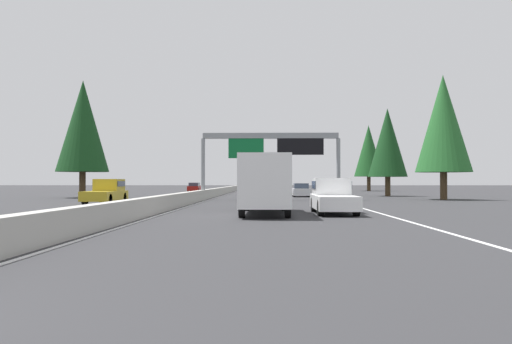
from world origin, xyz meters
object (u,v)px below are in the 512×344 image
at_px(sedan_far_right, 301,190).
at_px(conifer_left_near, 83,126).
at_px(bus_mid_right, 249,181).
at_px(conifer_right_far, 369,151).
at_px(conifer_right_near, 443,124).
at_px(oncoming_near, 194,187).
at_px(sign_gantry_overhead, 272,147).
at_px(pickup_mid_center, 333,196).
at_px(oncoming_far, 107,192).
at_px(conifer_right_mid, 388,143).
at_px(box_truck_near_center, 265,183).

bearing_deg(sedan_far_right, conifer_left_near, 99.77).
bearing_deg(bus_mid_right, conifer_right_far, -126.91).
xyz_separation_m(bus_mid_right, conifer_right_far, (-16.26, -21.65, 5.33)).
bearing_deg(conifer_right_near, conifer_right_far, -2.08).
distance_m(bus_mid_right, conifer_right_far, 27.59).
height_order(oncoming_near, conifer_right_near, conifer_right_near).
bearing_deg(conifer_right_near, sign_gantry_overhead, 93.22).
height_order(pickup_mid_center, oncoming_near, pickup_mid_center).
distance_m(oncoming_far, conifer_right_mid, 33.39).
bearing_deg(box_truck_near_center, sign_gantry_overhead, -1.52).
relative_size(pickup_mid_center, sedan_far_right, 1.27).
height_order(sign_gantry_overhead, conifer_left_near, conifer_left_near).
distance_m(conifer_right_near, conifer_left_near, 35.65).
distance_m(sign_gantry_overhead, box_truck_near_center, 20.78).
relative_size(sedan_far_right, conifer_left_near, 0.36).
bearing_deg(conifer_right_near, bus_mid_right, 18.51).
height_order(oncoming_far, conifer_right_near, conifer_right_near).
bearing_deg(conifer_right_near, oncoming_far, 107.73).
xyz_separation_m(pickup_mid_center, oncoming_near, (56.83, 15.41, -0.23)).
bearing_deg(bus_mid_right, sedan_far_right, -171.59).
height_order(oncoming_far, conifer_right_mid, conifer_right_mid).
distance_m(conifer_right_mid, conifer_right_far, 32.50).
bearing_deg(conifer_left_near, sign_gantry_overhead, -106.88).
xyz_separation_m(conifer_right_mid, conifer_left_near, (-6.38, 32.80, 1.30)).
relative_size(box_truck_near_center, bus_mid_right, 0.74).
bearing_deg(bus_mid_right, sign_gantry_overhead, -175.93).
bearing_deg(sign_gantry_overhead, sedan_far_right, -17.98).
bearing_deg(box_truck_near_center, conifer_right_near, -37.24).
xyz_separation_m(box_truck_near_center, oncoming_near, (57.60, 11.87, -0.93)).
distance_m(oncoming_far, conifer_left_near, 17.02).
relative_size(box_truck_near_center, conifer_left_near, 0.70).
xyz_separation_m(sedan_far_right, oncoming_far, (-18.03, 15.80, 0.23)).
relative_size(sign_gantry_overhead, pickup_mid_center, 2.26).
bearing_deg(oncoming_near, conifer_left_near, -12.93).
xyz_separation_m(oncoming_near, conifer_left_near, (-31.14, 7.15, 6.71)).
bearing_deg(sign_gantry_overhead, box_truck_near_center, 178.48).
xyz_separation_m(conifer_right_near, conifer_right_mid, (11.43, 2.48, -0.91)).
relative_size(sign_gantry_overhead, conifer_right_mid, 1.26).
xyz_separation_m(sign_gantry_overhead, conifer_right_mid, (12.32, -13.24, 1.25)).
relative_size(oncoming_far, conifer_left_near, 0.46).
relative_size(pickup_mid_center, conifer_right_mid, 0.56).
xyz_separation_m(box_truck_near_center, sedan_far_right, (30.38, -3.74, -0.93)).
height_order(box_truck_near_center, conifer_right_near, conifer_right_near).
bearing_deg(sedan_far_right, conifer_right_mid, -76.23).
xyz_separation_m(sign_gantry_overhead, sedan_far_right, (9.86, -3.20, -4.16)).
bearing_deg(box_truck_near_center, bus_mid_right, 2.67).
xyz_separation_m(pickup_mid_center, oncoming_far, (11.57, 15.61, 0.00)).
xyz_separation_m(conifer_right_near, conifer_right_far, (43.66, -1.59, 0.04)).
xyz_separation_m(bus_mid_right, conifer_left_near, (-54.87, 15.23, 5.68)).
distance_m(box_truck_near_center, sedan_far_right, 30.62).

